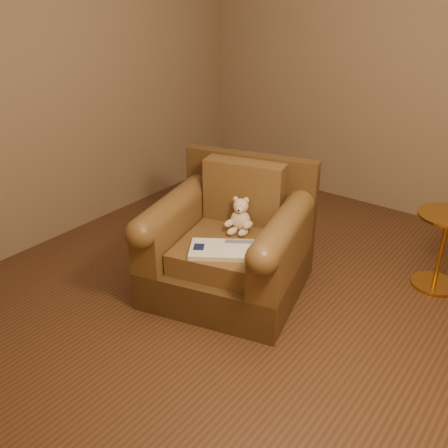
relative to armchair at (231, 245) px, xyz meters
The scene contains 6 objects.
floor 0.49m from the armchair, ahead, with size 4.00×4.00×0.00m, color #4E2E1A.
room 1.42m from the armchair, ahead, with size 4.02×4.02×2.71m.
armchair is the anchor object (origin of this frame).
teddy_bear 0.19m from the armchair, 81.62° to the left, with size 0.18×0.21×0.25m.
guidebook 0.27m from the armchair, 65.99° to the right, with size 0.48×0.43×0.03m.
side_table 1.47m from the armchair, 37.66° to the left, with size 0.40×0.40×0.57m.
Camera 1 is at (1.44, -2.44, 1.99)m, focal length 40.00 mm.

